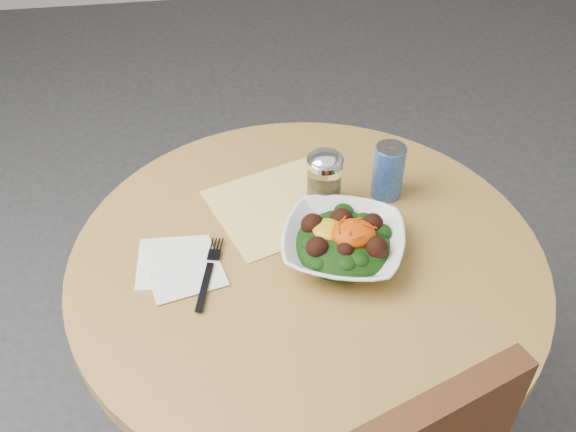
% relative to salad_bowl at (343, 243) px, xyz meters
% --- Properties ---
extents(table, '(0.90, 0.90, 0.75)m').
position_rel_salad_bowl_xyz_m(table, '(-0.07, 0.01, -0.23)').
color(table, black).
rests_on(table, ground).
extents(cloth_napkin, '(0.32, 0.31, 0.00)m').
position_rel_salad_bowl_xyz_m(cloth_napkin, '(-0.10, 0.16, -0.03)').
color(cloth_napkin, yellow).
rests_on(cloth_napkin, table).
extents(paper_napkins, '(0.17, 0.18, 0.00)m').
position_rel_salad_bowl_xyz_m(paper_napkins, '(-0.31, 0.01, -0.03)').
color(paper_napkins, white).
rests_on(paper_napkins, table).
extents(salad_bowl, '(0.29, 0.29, 0.08)m').
position_rel_salad_bowl_xyz_m(salad_bowl, '(0.00, 0.00, 0.00)').
color(salad_bowl, white).
rests_on(salad_bowl, table).
extents(fork, '(0.06, 0.18, 0.00)m').
position_rel_salad_bowl_xyz_m(fork, '(-0.25, -0.01, -0.03)').
color(fork, black).
rests_on(fork, table).
extents(spice_shaker, '(0.07, 0.07, 0.13)m').
position_rel_salad_bowl_xyz_m(spice_shaker, '(-0.01, 0.15, 0.03)').
color(spice_shaker, silver).
rests_on(spice_shaker, table).
extents(beverage_can, '(0.06, 0.06, 0.12)m').
position_rel_salad_bowl_xyz_m(beverage_can, '(0.13, 0.16, 0.03)').
color(beverage_can, navy).
rests_on(beverage_can, table).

